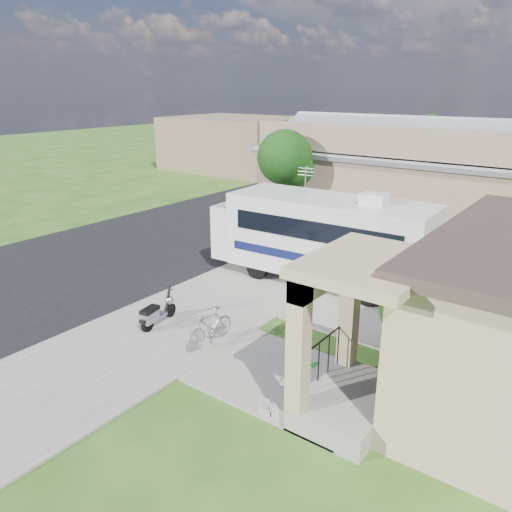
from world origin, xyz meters
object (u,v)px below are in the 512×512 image
Objects in this scene: shrub at (418,305)px; pickup_truck at (286,193)px; scooter at (156,313)px; motorhome at (322,235)px; van at (343,174)px; garden_hose at (318,369)px; bicycle at (210,329)px.

pickup_truck is at bearing 135.53° from shrub.
scooter is 0.24× the size of pickup_truck.
van is at bearing 112.01° from motorhome.
van is at bearing 116.11° from garden_hose.
bicycle is at bearing 108.79° from pickup_truck.
bicycle is 0.25× the size of van.
scooter is (-6.09, -3.10, -0.76)m from shrub.
pickup_truck is at bearing 119.49° from bicycle.
shrub is at bearing -69.58° from van.
garden_hose is (-1.37, -2.43, -1.12)m from shrub.
garden_hose is at bearing -119.40° from shrub.
motorhome is 10.77m from pickup_truck.
scooter is at bearing -88.00° from van.
motorhome is 4.97m from shrub.
motorhome reaches higher than bicycle.
bicycle is 2.94m from garden_hose.
pickup_truck is at bearing -100.14° from van.
van is 18.50× the size of garden_hose.
van reaches higher than garden_hose.
bicycle is at bearing -6.19° from scooter.
motorhome is at bearing 93.03° from bicycle.
shrub is at bearing 128.03° from pickup_truck.
motorhome reaches higher than garden_hose.
garden_hose is at bearing -75.85° from van.
motorhome is 4.82× the size of bicycle.
garden_hose is (2.86, 0.54, -0.39)m from bicycle.
shrub is 3.01m from garden_hose.
scooter is 0.93× the size of bicycle.
scooter reaches higher than bicycle.
shrub is 6.86× the size of garden_hose.
pickup_truck reaches higher than scooter.
motorhome reaches higher than pickup_truck.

